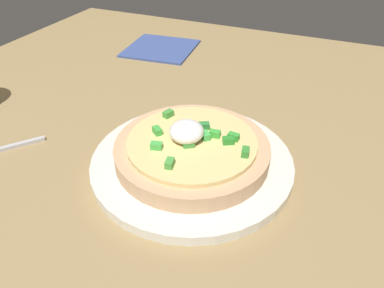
{
  "coord_description": "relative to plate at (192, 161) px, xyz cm",
  "views": [
    {
      "loc": [
        -26.81,
        -24.07,
        31.24
      ],
      "look_at": [
        4.0,
        -10.88,
        6.71
      ],
      "focal_mm": 33.2,
      "sensor_mm": 36.0,
      "label": 1
    }
  ],
  "objects": [
    {
      "name": "plate",
      "position": [
        0.0,
        0.0,
        0.0
      ],
      "size": [
        24.2,
        24.2,
        1.25
      ],
      "primitive_type": "cylinder",
      "color": "silver",
      "rests_on": "dining_table"
    },
    {
      "name": "pizza",
      "position": [
        -0.0,
        0.02,
        1.97
      ],
      "size": [
        18.34,
        18.34,
        4.86
      ],
      "color": "tan",
      "rests_on": "plate"
    },
    {
      "name": "napkin",
      "position": [
        32.43,
        20.97,
        -0.42
      ],
      "size": [
        14.71,
        14.71,
        0.4
      ],
      "primitive_type": "cube",
      "rotation": [
        0.0,
        0.0,
        0.1
      ],
      "color": "#384B88",
      "rests_on": "dining_table"
    },
    {
      "name": "dining_table",
      "position": [
        -4.0,
        10.88,
        -2.36
      ],
      "size": [
        112.62,
        84.53,
        3.46
      ],
      "primitive_type": "cube",
      "color": "#93784C",
      "rests_on": "ground"
    }
  ]
}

